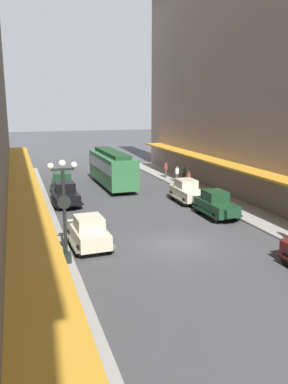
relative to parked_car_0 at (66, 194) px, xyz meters
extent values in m
plane|color=#424244|center=(4.90, -10.95, -0.94)|extent=(200.00, 200.00, 0.00)
cube|color=#99968E|center=(-2.60, -10.95, -0.87)|extent=(3.00, 60.00, 0.15)
cube|color=#99968E|center=(12.40, -10.95, -0.87)|extent=(3.00, 60.00, 0.15)
cube|color=orange|center=(-3.20, -10.95, 2.06)|extent=(1.80, 54.00, 0.16)
cube|color=black|center=(0.00, -0.03, -0.20)|extent=(1.82, 3.95, 0.80)
cube|color=black|center=(-0.01, 0.22, 0.55)|extent=(1.49, 1.75, 0.70)
cube|color=#8C9EA8|center=(-0.01, 0.22, 0.55)|extent=(1.42, 1.71, 0.42)
cube|color=black|center=(0.07, -2.16, -0.15)|extent=(0.95, 0.39, 0.52)
cube|color=black|center=(0.95, 0.00, -0.52)|extent=(0.35, 3.52, 0.12)
cube|color=black|center=(-0.95, -0.06, -0.52)|extent=(0.35, 3.52, 0.12)
cylinder|color=black|center=(0.85, -1.37, -0.60)|extent=(0.24, 0.69, 0.68)
cylinder|color=black|center=(-0.76, -1.42, -0.60)|extent=(0.24, 0.69, 0.68)
cylinder|color=black|center=(0.76, 1.36, -0.60)|extent=(0.24, 0.69, 0.68)
cylinder|color=black|center=(-0.85, 1.30, -0.60)|extent=(0.24, 0.69, 0.68)
cube|color=beige|center=(9.61, -1.99, -0.20)|extent=(1.75, 3.92, 0.80)
cube|color=beige|center=(9.61, -1.74, 0.55)|extent=(1.46, 1.72, 0.70)
cube|color=#8C9EA8|center=(9.61, -1.74, 0.55)|extent=(1.39, 1.68, 0.42)
cube|color=beige|center=(9.58, -4.12, -0.15)|extent=(0.94, 0.37, 0.52)
cube|color=#6D6856|center=(10.56, -2.00, -0.52)|extent=(0.28, 3.51, 0.12)
cube|color=#6D6856|center=(8.66, -1.98, -0.52)|extent=(0.28, 3.51, 0.12)
cylinder|color=black|center=(10.40, -3.37, -0.60)|extent=(0.23, 0.68, 0.68)
cylinder|color=black|center=(8.78, -3.35, -0.60)|extent=(0.23, 0.68, 0.68)
cylinder|color=black|center=(10.43, -0.64, -0.60)|extent=(0.23, 0.68, 0.68)
cylinder|color=black|center=(8.82, -0.62, -0.60)|extent=(0.23, 0.68, 0.68)
cylinder|color=black|center=(8.91, -15.46, -0.60)|extent=(0.24, 0.69, 0.68)
cube|color=#193D23|center=(0.32, 4.45, -0.20)|extent=(1.78, 3.93, 0.80)
cube|color=#193D23|center=(0.32, 4.70, 0.55)|extent=(1.47, 1.73, 0.70)
cube|color=#8C9EA8|center=(0.32, 4.70, 0.55)|extent=(1.40, 1.69, 0.42)
cube|color=#193D23|center=(0.27, 2.32, -0.15)|extent=(0.94, 0.38, 0.52)
cube|color=black|center=(1.27, 4.43, -0.52)|extent=(0.31, 3.51, 0.12)
cube|color=black|center=(-0.63, 4.47, -0.52)|extent=(0.31, 3.51, 0.12)
cylinder|color=black|center=(1.10, 3.07, -0.60)|extent=(0.23, 0.68, 0.68)
cylinder|color=black|center=(-0.52, 3.10, -0.60)|extent=(0.23, 0.68, 0.68)
cylinder|color=black|center=(1.15, 5.80, -0.60)|extent=(0.23, 0.68, 0.68)
cylinder|color=black|center=(-0.46, 5.83, -0.60)|extent=(0.23, 0.68, 0.68)
cube|color=beige|center=(0.01, -9.76, -0.20)|extent=(1.87, 3.97, 0.80)
cube|color=beige|center=(0.03, -10.01, 0.55)|extent=(1.51, 1.76, 0.70)
cube|color=#8C9EA8|center=(0.03, -10.01, 0.55)|extent=(1.44, 1.73, 0.42)
cube|color=beige|center=(-0.08, -7.63, -0.15)|extent=(0.95, 0.40, 0.52)
cube|color=#6D6856|center=(-0.93, -9.80, -0.52)|extent=(0.40, 3.52, 0.12)
cube|color=#6D6856|center=(0.96, -9.71, -0.52)|extent=(0.40, 3.52, 0.12)
cylinder|color=black|center=(-0.85, -8.43, -0.60)|extent=(0.25, 0.69, 0.68)
cylinder|color=black|center=(0.76, -8.36, -0.60)|extent=(0.25, 0.69, 0.68)
cylinder|color=black|center=(-0.73, -11.16, -0.60)|extent=(0.25, 0.69, 0.68)
cylinder|color=black|center=(0.88, -11.08, -0.60)|extent=(0.25, 0.69, 0.68)
cube|color=#193D23|center=(9.78, -6.59, -0.20)|extent=(1.70, 3.90, 0.80)
cube|color=#193D23|center=(9.78, -6.34, 0.55)|extent=(1.44, 1.70, 0.70)
cube|color=#8C9EA8|center=(9.78, -6.34, 0.55)|extent=(1.37, 1.67, 0.42)
cube|color=#193D23|center=(9.78, -8.72, -0.15)|extent=(0.94, 0.36, 0.52)
cube|color=black|center=(10.73, -6.59, -0.52)|extent=(0.24, 3.51, 0.12)
cube|color=black|center=(8.83, -6.59, -0.52)|extent=(0.24, 3.51, 0.12)
cylinder|color=black|center=(10.59, -7.96, -0.60)|extent=(0.22, 0.68, 0.68)
cylinder|color=black|center=(8.97, -7.96, -0.60)|extent=(0.22, 0.68, 0.68)
cylinder|color=black|center=(10.59, -5.23, -0.60)|extent=(0.22, 0.68, 0.68)
cylinder|color=black|center=(8.97, -5.23, -0.60)|extent=(0.22, 0.68, 0.68)
cube|color=#33723F|center=(5.29, 6.14, 0.81)|extent=(2.59, 9.62, 2.70)
cube|color=#1C3F23|center=(5.29, 6.14, 2.34)|extent=(1.58, 8.65, 0.36)
cube|color=#8C9EA8|center=(5.29, 6.14, 1.28)|extent=(2.61, 8.85, 0.95)
cube|color=black|center=(5.32, 3.26, -0.74)|extent=(2.01, 1.22, 0.40)
cube|color=black|center=(5.26, 9.02, -0.74)|extent=(2.01, 1.22, 0.40)
cube|color=black|center=(-1.50, -11.98, -0.54)|extent=(0.44, 0.44, 0.50)
cylinder|color=black|center=(-1.50, -11.98, 1.81)|extent=(0.16, 0.16, 4.20)
cube|color=black|center=(-1.50, -11.98, 3.91)|extent=(1.10, 0.10, 0.10)
sphere|color=white|center=(-2.05, -11.98, 4.09)|extent=(0.32, 0.32, 0.32)
sphere|color=white|center=(-0.95, -11.98, 4.09)|extent=(0.32, 0.32, 0.32)
sphere|color=white|center=(-1.50, -11.98, 4.19)|extent=(0.36, 0.36, 0.36)
cylinder|color=black|center=(-1.50, -11.98, 2.31)|extent=(0.64, 0.18, 0.64)
cylinder|color=silver|center=(-1.50, -11.88, 2.31)|extent=(0.56, 0.02, 0.56)
cylinder|color=#4C4238|center=(11.82, 5.37, -0.37)|extent=(0.24, 0.24, 0.85)
cube|color=white|center=(11.82, 5.37, 0.34)|extent=(0.36, 0.22, 0.56)
sphere|color=tan|center=(11.82, 5.37, 0.74)|extent=(0.22, 0.22, 0.22)
cylinder|color=black|center=(11.82, 5.37, 0.86)|extent=(0.28, 0.28, 0.04)
cylinder|color=#2D2D33|center=(12.69, 5.58, -0.37)|extent=(0.24, 0.24, 0.85)
cube|color=#4C724C|center=(12.69, 5.58, 0.34)|extent=(0.36, 0.22, 0.56)
sphere|color=beige|center=(12.69, 5.58, 0.74)|extent=(0.22, 0.22, 0.22)
cylinder|color=black|center=(12.69, 5.58, 0.86)|extent=(0.28, 0.28, 0.04)
cylinder|color=#4C4238|center=(11.66, 8.04, -0.37)|extent=(0.24, 0.24, 0.85)
cube|color=maroon|center=(11.66, 8.04, 0.34)|extent=(0.36, 0.22, 0.56)
sphere|color=tan|center=(11.66, 8.04, 0.74)|extent=(0.22, 0.22, 0.22)
cylinder|color=black|center=(11.66, 8.04, 0.86)|extent=(0.28, 0.28, 0.04)
cylinder|color=slate|center=(11.73, 2.38, -0.37)|extent=(0.24, 0.24, 0.85)
cube|color=maroon|center=(11.73, 2.38, 0.34)|extent=(0.36, 0.22, 0.56)
sphere|color=brown|center=(11.73, 2.38, 0.74)|extent=(0.22, 0.22, 0.22)
cylinder|color=black|center=(11.73, 2.38, 0.86)|extent=(0.28, 0.28, 0.04)
cylinder|color=#2D2D33|center=(-2.49, -9.46, -0.37)|extent=(0.24, 0.24, 0.85)
cube|color=#4C724C|center=(-2.49, -9.46, 0.34)|extent=(0.36, 0.22, 0.56)
sphere|color=#9E7051|center=(-2.49, -9.46, 0.74)|extent=(0.22, 0.22, 0.22)
camera|label=1|loc=(-3.60, -30.55, 6.92)|focal=36.64mm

